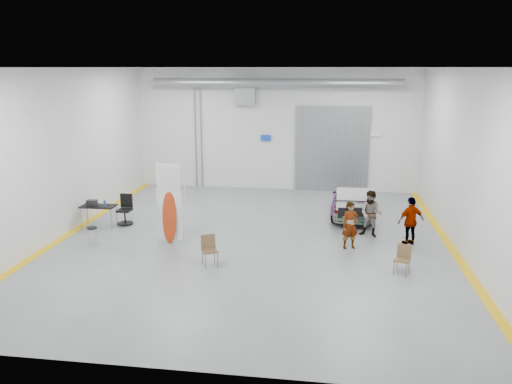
# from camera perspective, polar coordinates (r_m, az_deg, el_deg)

# --- Properties ---
(ground) EXTENTS (16.00, 16.00, 0.00)m
(ground) POSITION_cam_1_polar(r_m,az_deg,el_deg) (17.89, -0.39, -5.57)
(ground) COLOR slate
(ground) RESTS_ON ground
(room_shell) EXTENTS (14.02, 16.18, 6.01)m
(room_shell) POSITION_cam_1_polar(r_m,az_deg,el_deg) (19.12, 1.28, 8.25)
(room_shell) COLOR silver
(room_shell) RESTS_ON ground
(sedan_car) EXTENTS (1.92, 4.31, 1.23)m
(sedan_car) POSITION_cam_1_polar(r_m,az_deg,el_deg) (21.12, 10.98, -1.02)
(sedan_car) COLOR silver
(sedan_car) RESTS_ON ground
(person_a) EXTENTS (0.70, 0.58, 1.63)m
(person_a) POSITION_cam_1_polar(r_m,az_deg,el_deg) (17.19, 10.72, -3.77)
(person_a) COLOR #987753
(person_a) RESTS_ON ground
(person_b) EXTENTS (1.01, 0.89, 1.72)m
(person_b) POSITION_cam_1_polar(r_m,az_deg,el_deg) (18.55, 13.03, -2.44)
(person_b) COLOR slate
(person_b) RESTS_ON ground
(person_c) EXTENTS (1.07, 0.78, 1.71)m
(person_c) POSITION_cam_1_polar(r_m,az_deg,el_deg) (18.05, 17.28, -3.19)
(person_c) COLOR #A05D35
(person_c) RESTS_ON ground
(surfboard_display) EXTENTS (0.85, 0.25, 3.00)m
(surfboard_display) POSITION_cam_1_polar(r_m,az_deg,el_deg) (17.58, -9.89, -1.98)
(surfboard_display) COLOR white
(surfboard_display) RESTS_ON ground
(folding_chair_near) EXTENTS (0.60, 0.65, 0.96)m
(folding_chair_near) POSITION_cam_1_polar(r_m,az_deg,el_deg) (15.68, -5.27, -7.36)
(folding_chair_near) COLOR brown
(folding_chair_near) RESTS_ON ground
(folding_chair_far) EXTENTS (0.54, 0.58, 0.88)m
(folding_chair_far) POSITION_cam_1_polar(r_m,az_deg,el_deg) (15.63, 16.30, -8.05)
(folding_chair_far) COLOR brown
(folding_chair_far) RESTS_ON ground
(shop_stool) EXTENTS (0.36, 0.36, 0.70)m
(shop_stool) POSITION_cam_1_polar(r_m,az_deg,el_deg) (18.09, -18.17, -4.90)
(shop_stool) COLOR black
(shop_stool) RESTS_ON ground
(work_table) EXTENTS (1.34, 0.70, 1.08)m
(work_table) POSITION_cam_1_polar(r_m,az_deg,el_deg) (20.20, -17.76, -1.49)
(work_table) COLOR gray
(work_table) RESTS_ON ground
(office_chair) EXTENTS (0.62, 0.62, 1.17)m
(office_chair) POSITION_cam_1_polar(r_m,az_deg,el_deg) (20.28, -14.71, -2.15)
(office_chair) COLOR black
(office_chair) RESTS_ON ground
(trunk_lid) EXTENTS (1.43, 0.87, 0.04)m
(trunk_lid) POSITION_cam_1_polar(r_m,az_deg,el_deg) (19.16, 11.32, -0.62)
(trunk_lid) COLOR silver
(trunk_lid) RESTS_ON sedan_car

